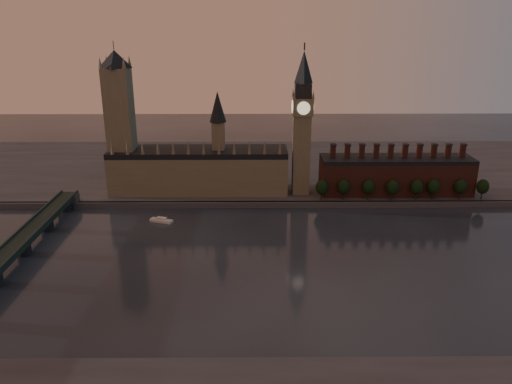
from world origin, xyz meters
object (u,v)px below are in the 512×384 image
big_ben (302,122)px  westminster_bridge (6,258)px  river_boat (161,220)px  victoria_tower (120,118)px

big_ben → westminster_bridge: bearing=-145.7°
big_ben → river_boat: bearing=-154.2°
river_boat → big_ben: bearing=46.1°
victoria_tower → westminster_bridge: victoria_tower is taller
big_ben → westminster_bridge: (-165.00, -112.70, -49.39)m
victoria_tower → river_boat: 84.68m
westminster_bridge → river_boat: (69.67, 66.57, -6.26)m
victoria_tower → big_ben: size_ratio=1.01×
westminster_bridge → river_boat: westminster_bridge is taller
westminster_bridge → big_ben: bearing=34.3°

